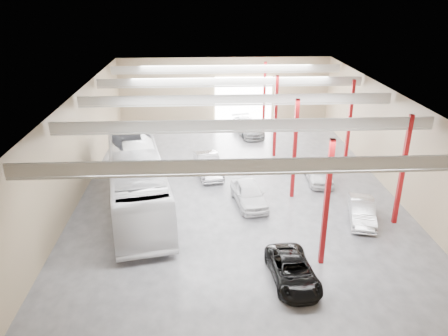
{
  "coord_description": "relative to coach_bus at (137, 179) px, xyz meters",
  "views": [
    {
      "loc": [
        -2.42,
        -29.39,
        13.74
      ],
      "look_at": [
        -0.98,
        -1.84,
        2.2
      ],
      "focal_mm": 35.0,
      "sensor_mm": 36.0,
      "label": 1
    }
  ],
  "objects": [
    {
      "name": "black_sedan",
      "position": [
        8.74,
        -8.59,
        -1.33
      ],
      "size": [
        2.41,
        4.63,
        1.24
      ],
      "primitive_type": "imported",
      "rotation": [
        0.0,
        0.0,
        0.08
      ],
      "color": "black",
      "rests_on": "ground"
    },
    {
      "name": "car_row_b",
      "position": [
        4.79,
        5.11,
        -1.16
      ],
      "size": [
        2.45,
        5.01,
        1.58
      ],
      "primitive_type": "imported",
      "rotation": [
        0.0,
        0.0,
        0.17
      ],
      "color": "silver",
      "rests_on": "ground"
    },
    {
      "name": "depot_shell",
      "position": [
        6.93,
        3.39,
        3.02
      ],
      "size": [
        22.12,
        32.12,
        7.06
      ],
      "color": "#45454A",
      "rests_on": "ground"
    },
    {
      "name": "coach_bus",
      "position": [
        0.0,
        0.0,
        0.0
      ],
      "size": [
        5.99,
        14.42,
        3.91
      ],
      "primitive_type": "imported",
      "rotation": [
        0.0,
        0.0,
        0.2
      ],
      "color": "white",
      "rests_on": "ground"
    },
    {
      "name": "car_right_near",
      "position": [
        14.28,
        -2.8,
        -1.27
      ],
      "size": [
        2.4,
        4.36,
        1.36
      ],
      "primitive_type": "imported",
      "rotation": [
        0.0,
        0.0,
        -0.24
      ],
      "color": "#B6B7BB",
      "rests_on": "ground"
    },
    {
      "name": "car_row_a",
      "position": [
        7.44,
        -0.09,
        -1.17
      ],
      "size": [
        2.56,
        4.85,
        1.57
      ],
      "primitive_type": "imported",
      "rotation": [
        0.0,
        0.0,
        0.16
      ],
      "color": "white",
      "rests_on": "ground"
    },
    {
      "name": "car_right_far",
      "position": [
        13.1,
        3.39,
        -1.21
      ],
      "size": [
        2.03,
        4.48,
        1.49
      ],
      "primitive_type": "imported",
      "rotation": [
        0.0,
        0.0,
        -0.06
      ],
      "color": "silver",
      "rests_on": "ground"
    },
    {
      "name": "car_row_c",
      "position": [
        8.93,
        14.91,
        -1.2
      ],
      "size": [
        3.27,
        5.59,
        1.52
      ],
      "primitive_type": "imported",
      "rotation": [
        0.0,
        0.0,
        0.23
      ],
      "color": "gray",
      "rests_on": "ground"
    }
  ]
}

